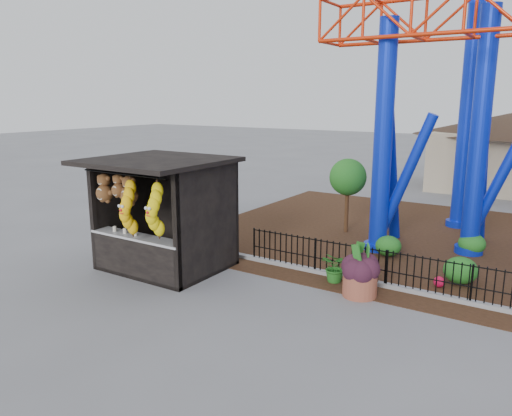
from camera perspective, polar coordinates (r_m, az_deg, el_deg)
The scene contains 9 objects.
ground at distance 11.93m, azimuth -3.34°, elevation -10.83°, with size 120.00×120.00×0.00m, color slate.
mulch_bed at distance 17.63m, azimuth 23.56°, elevation -4.09°, with size 18.00×12.00×0.02m, color #331E11.
curb at distance 12.94m, azimuth 19.71°, elevation -9.39°, with size 18.00×0.18×0.12m, color gray.
prize_booth at distance 13.97m, azimuth -11.14°, elevation -0.97°, with size 3.50×3.40×3.12m.
picket_fence at distance 12.64m, azimuth 23.86°, elevation -8.13°, with size 12.20×0.06×1.00m, color black, non-canonical shape.
terracotta_planter at distance 12.49m, azimuth 11.78°, elevation -8.53°, with size 0.83×0.83×0.60m, color brown.
planter_foliage at distance 12.28m, azimuth 11.90°, elevation -5.83°, with size 0.70×0.70×0.64m, color #301321.
potted_plant at distance 13.22m, azimuth 9.13°, elevation -6.75°, with size 0.72×0.63×0.80m, color #205719.
landscaping at distance 15.16m, azimuth 23.56°, elevation -5.48°, with size 7.35×3.96×0.69m.
Camera 1 is at (6.53, -8.81, 4.72)m, focal length 35.00 mm.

